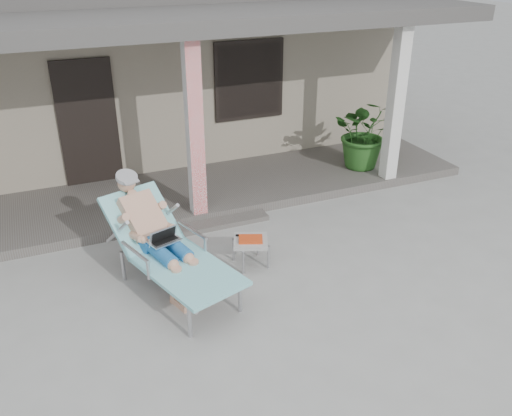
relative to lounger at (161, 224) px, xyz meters
name	(u,v)px	position (x,y,z in m)	size (l,w,h in m)	color
ground	(252,294)	(0.93, -0.63, -0.86)	(60.00, 60.00, 0.00)	#9E9E99
house	(133,61)	(0.93, 5.86, 0.80)	(10.40, 5.40, 3.30)	gray
porch_deck	(184,194)	(0.93, 2.37, -0.79)	(10.00, 2.00, 0.15)	#605B56
porch_overhang	(174,27)	(0.93, 2.31, 1.93)	(10.00, 2.30, 2.85)	silver
porch_step	(205,226)	(0.93, 1.22, -0.83)	(2.00, 0.30, 0.07)	#605B56
lounger	(161,224)	(0.00, 0.00, 0.00)	(1.41, 2.23, 1.40)	#B7B7BC
side_table	(251,242)	(1.17, 0.00, -0.52)	(0.58, 0.58, 0.40)	#A6A6A2
potted_palm	(366,132)	(4.30, 2.12, -0.06)	(1.18, 1.03, 1.32)	#26591E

